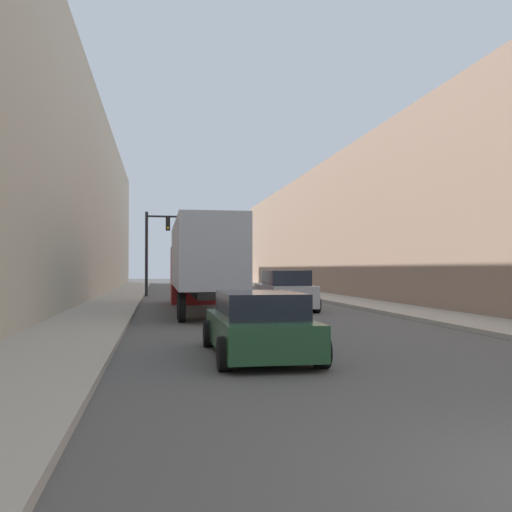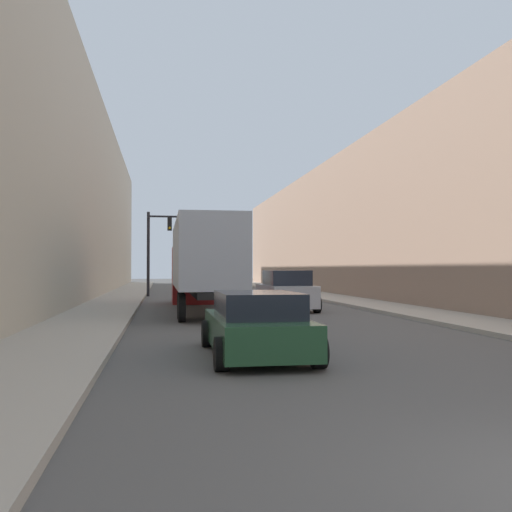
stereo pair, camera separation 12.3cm
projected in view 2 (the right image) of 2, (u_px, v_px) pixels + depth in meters
name	position (u px, v px, depth m)	size (l,w,h in m)	color
sidewalk_right	(333.00, 298.00, 35.08)	(2.79, 80.00, 0.15)	#B2A899
sidewalk_left	(119.00, 300.00, 32.99)	(2.79, 80.00, 0.15)	#B2A899
building_right	(400.00, 221.00, 35.90)	(6.00, 80.00, 9.75)	#997A66
building_left	(40.00, 188.00, 32.42)	(6.00, 80.00, 12.93)	beige
semi_truck	(202.00, 262.00, 25.68)	(2.47, 13.45, 3.84)	#B2B7C1
sedan_car	(256.00, 325.00, 12.25)	(2.10, 4.61, 1.39)	#234C2D
suv_car	(286.00, 291.00, 25.75)	(2.22, 4.72, 1.81)	#B7B7BC
traffic_signal_gantry	(172.00, 236.00, 38.91)	(5.81, 0.35, 5.73)	black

